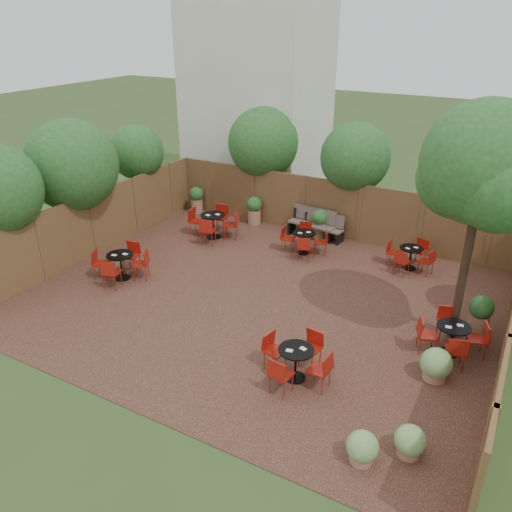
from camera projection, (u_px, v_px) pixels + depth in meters
The scene contains 13 objects.
ground at pixel (260, 299), 13.96m from camera, with size 80.00×80.00×0.00m, color #354F23.
courtyard_paving at pixel (260, 299), 13.95m from camera, with size 12.00×10.00×0.02m, color #341A15.
fence_back at pixel (331, 209), 17.48m from camera, with size 12.00×0.08×2.00m, color brown.
fence_left at pixel (92, 225), 16.16m from camera, with size 0.08×10.00×2.00m, color brown.
fence_right at pixel (510, 328), 10.90m from camera, with size 0.08×10.00×2.00m, color brown.
neighbour_building at pixel (258, 96), 20.53m from camera, with size 5.00×4.00×8.00m, color silver.
overhang_foliage at pixel (206, 166), 15.97m from camera, with size 15.46×10.71×2.79m.
courtyard_tree at pixel (483, 171), 10.65m from camera, with size 2.77×2.67×5.53m.
park_bench_left at pixel (313, 222), 17.60m from camera, with size 1.67×0.69×1.01m.
park_bench_right at pixel (323, 226), 17.45m from camera, with size 1.54×0.67×0.92m.
bistro_tables at pixel (277, 269), 14.58m from camera, with size 10.57×7.86×0.95m.
planters at pixel (298, 230), 16.93m from camera, with size 11.25×4.22×1.03m.
low_shrubs at pixel (411, 404), 9.75m from camera, with size 1.24×3.50×0.72m.
Camera 1 is at (5.78, -10.64, 7.05)m, focal length 36.26 mm.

